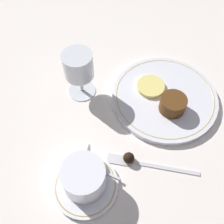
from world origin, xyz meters
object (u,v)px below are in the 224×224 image
at_px(dinner_plate, 164,97).
at_px(fork, 142,164).
at_px(coffee_cup, 84,177).
at_px(wine_glass, 79,68).
at_px(dessert_cake, 173,104).

distance_m(dinner_plate, fork, 0.19).
bearing_deg(fork, coffee_cup, 115.93).
distance_m(coffee_cup, wine_glass, 0.25).
bearing_deg(fork, wine_glass, 41.01).
bearing_deg(coffee_cup, dinner_plate, -34.75).
bearing_deg(fork, dinner_plate, -15.17).
bearing_deg(wine_glass, dinner_plate, -91.66).
xyz_separation_m(dinner_plate, coffee_cup, (-0.23, 0.16, 0.04)).
bearing_deg(dessert_cake, wine_glass, 79.15).
xyz_separation_m(dinner_plate, dessert_cake, (-0.04, -0.02, 0.02)).
relative_size(dinner_plate, fork, 1.31).
height_order(coffee_cup, wine_glass, wine_glass).
distance_m(coffee_cup, fork, 0.13).
relative_size(coffee_cup, fork, 0.56).
height_order(dinner_plate, dessert_cake, dessert_cake).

